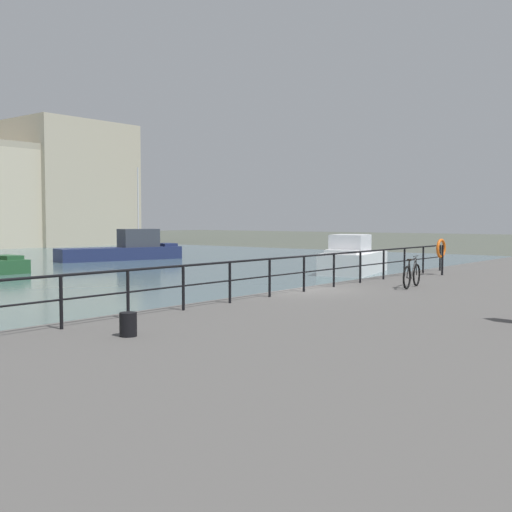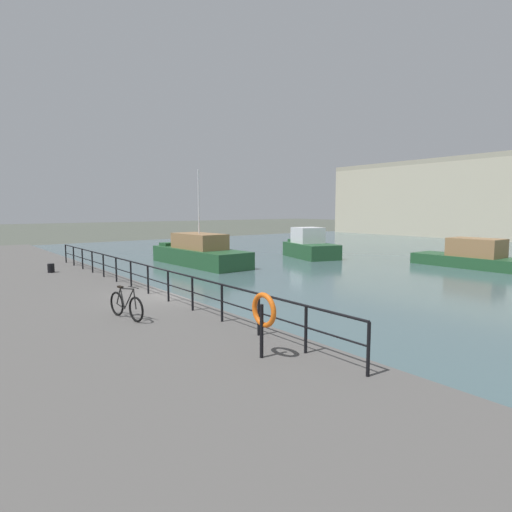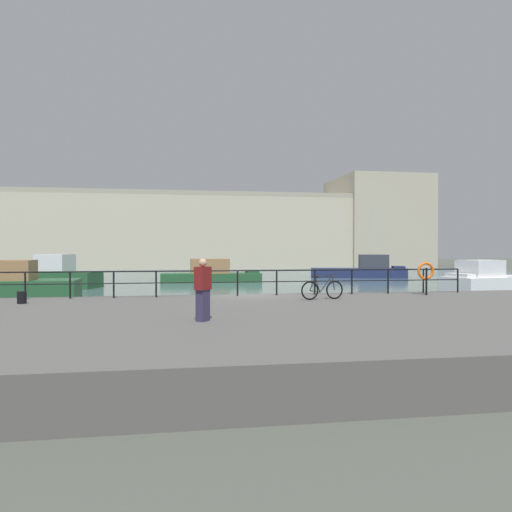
{
  "view_description": "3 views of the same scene",
  "coord_description": "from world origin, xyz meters",
  "px_view_note": "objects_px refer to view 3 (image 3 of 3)",
  "views": [
    {
      "loc": [
        -16.04,
        -11.46,
        3.19
      ],
      "look_at": [
        1.1,
        2.41,
        1.91
      ],
      "focal_mm": 44.82,
      "sensor_mm": 36.0,
      "label": 1
    },
    {
      "loc": [
        14.17,
        -7.14,
        4.18
      ],
      "look_at": [
        2.35,
        2.07,
        2.52
      ],
      "focal_mm": 29.82,
      "sensor_mm": 36.0,
      "label": 2
    },
    {
      "loc": [
        -3.21,
        -21.18,
        2.99
      ],
      "look_at": [
        1.08,
        4.36,
        2.63
      ],
      "focal_mm": 34.93,
      "sensor_mm": 36.0,
      "label": 3
    }
  ],
  "objects_px": {
    "parked_bicycle": "(322,289)",
    "mooring_bollard": "(22,297)",
    "standing_person": "(203,289)",
    "harbor_building": "(234,231)",
    "moored_harbor_tender": "(487,282)",
    "moored_white_yacht": "(211,274)",
    "life_ring_stand": "(426,272)",
    "moored_blue_motorboat": "(362,270)",
    "moored_red_daysailer": "(60,275)"
  },
  "relations": [
    {
      "from": "parked_bicycle",
      "to": "mooring_bollard",
      "type": "height_order",
      "value": "parked_bicycle"
    },
    {
      "from": "mooring_bollard",
      "to": "standing_person",
      "type": "bearing_deg",
      "value": -41.37
    },
    {
      "from": "harbor_building",
      "to": "moored_harbor_tender",
      "type": "distance_m",
      "value": 52.08
    },
    {
      "from": "moored_white_yacht",
      "to": "life_ring_stand",
      "type": "height_order",
      "value": "life_ring_stand"
    },
    {
      "from": "moored_harbor_tender",
      "to": "mooring_bollard",
      "type": "height_order",
      "value": "moored_harbor_tender"
    },
    {
      "from": "moored_white_yacht",
      "to": "moored_harbor_tender",
      "type": "distance_m",
      "value": 22.89
    },
    {
      "from": "mooring_bollard",
      "to": "moored_blue_motorboat",
      "type": "bearing_deg",
      "value": 50.61
    },
    {
      "from": "moored_white_yacht",
      "to": "standing_person",
      "type": "xyz_separation_m",
      "value": [
        -2.65,
        -31.37,
        1.13
      ]
    },
    {
      "from": "moored_harbor_tender",
      "to": "parked_bicycle",
      "type": "distance_m",
      "value": 17.48
    },
    {
      "from": "moored_harbor_tender",
      "to": "mooring_bollard",
      "type": "bearing_deg",
      "value": 7.28
    },
    {
      "from": "moored_white_yacht",
      "to": "moored_harbor_tender",
      "type": "bearing_deg",
      "value": -43.69
    },
    {
      "from": "life_ring_stand",
      "to": "moored_harbor_tender",
      "type": "bearing_deg",
      "value": 45.12
    },
    {
      "from": "moored_red_daysailer",
      "to": "moored_harbor_tender",
      "type": "bearing_deg",
      "value": 174.53
    },
    {
      "from": "moored_blue_motorboat",
      "to": "parked_bicycle",
      "type": "xyz_separation_m",
      "value": [
        -13.75,
        -30.52,
        0.61
      ]
    },
    {
      "from": "moored_white_yacht",
      "to": "moored_blue_motorboat",
      "type": "height_order",
      "value": "moored_blue_motorboat"
    },
    {
      "from": "moored_red_daysailer",
      "to": "parked_bicycle",
      "type": "xyz_separation_m",
      "value": [
        14.19,
        -21.67,
        0.46
      ]
    },
    {
      "from": "harbor_building",
      "to": "moored_red_daysailer",
      "type": "relative_size",
      "value": 12.73
    },
    {
      "from": "harbor_building",
      "to": "moored_harbor_tender",
      "type": "height_order",
      "value": "harbor_building"
    },
    {
      "from": "moored_harbor_tender",
      "to": "standing_person",
      "type": "relative_size",
      "value": 3.79
    },
    {
      "from": "moored_red_daysailer",
      "to": "mooring_bollard",
      "type": "relative_size",
      "value": 13.46
    },
    {
      "from": "moored_white_yacht",
      "to": "harbor_building",
      "type": "bearing_deg",
      "value": 80.43
    },
    {
      "from": "moored_red_daysailer",
      "to": "parked_bicycle",
      "type": "height_order",
      "value": "moored_red_daysailer"
    },
    {
      "from": "standing_person",
      "to": "moored_white_yacht",
      "type": "bearing_deg",
      "value": 124.03
    },
    {
      "from": "harbor_building",
      "to": "parked_bicycle",
      "type": "distance_m",
      "value": 61.52
    },
    {
      "from": "harbor_building",
      "to": "standing_person",
      "type": "height_order",
      "value": "harbor_building"
    },
    {
      "from": "moored_blue_motorboat",
      "to": "life_ring_stand",
      "type": "bearing_deg",
      "value": -90.82
    },
    {
      "from": "harbor_building",
      "to": "parked_bicycle",
      "type": "bearing_deg",
      "value": -93.88
    },
    {
      "from": "moored_white_yacht",
      "to": "mooring_bollard",
      "type": "xyz_separation_m",
      "value": [
        -8.75,
        -25.99,
        0.49
      ]
    },
    {
      "from": "moored_white_yacht",
      "to": "moored_red_daysailer",
      "type": "relative_size",
      "value": 1.51
    },
    {
      "from": "moored_white_yacht",
      "to": "standing_person",
      "type": "height_order",
      "value": "standing_person"
    },
    {
      "from": "mooring_bollard",
      "to": "moored_harbor_tender",
      "type": "bearing_deg",
      "value": 21.64
    },
    {
      "from": "moored_harbor_tender",
      "to": "moored_red_daysailer",
      "type": "distance_m",
      "value": 30.46
    },
    {
      "from": "moored_blue_motorboat",
      "to": "moored_harbor_tender",
      "type": "height_order",
      "value": "moored_blue_motorboat"
    },
    {
      "from": "moored_blue_motorboat",
      "to": "moored_harbor_tender",
      "type": "relative_size",
      "value": 1.55
    },
    {
      "from": "moored_white_yacht",
      "to": "moored_harbor_tender",
      "type": "height_order",
      "value": "moored_harbor_tender"
    },
    {
      "from": "standing_person",
      "to": "life_ring_stand",
      "type": "bearing_deg",
      "value": 70.79
    },
    {
      "from": "moored_harbor_tender",
      "to": "mooring_bollard",
      "type": "relative_size",
      "value": 14.55
    },
    {
      "from": "moored_harbor_tender",
      "to": "standing_person",
      "type": "height_order",
      "value": "standing_person"
    },
    {
      "from": "parked_bicycle",
      "to": "mooring_bollard",
      "type": "distance_m",
      "value": 11.0
    },
    {
      "from": "life_ring_stand",
      "to": "standing_person",
      "type": "height_order",
      "value": "standing_person"
    },
    {
      "from": "moored_blue_motorboat",
      "to": "moored_red_daysailer",
      "type": "distance_m",
      "value": 29.3
    },
    {
      "from": "moored_white_yacht",
      "to": "mooring_bollard",
      "type": "bearing_deg",
      "value": -107.79
    },
    {
      "from": "harbor_building",
      "to": "life_ring_stand",
      "type": "relative_size",
      "value": 53.95
    },
    {
      "from": "harbor_building",
      "to": "life_ring_stand",
      "type": "bearing_deg",
      "value": -89.29
    },
    {
      "from": "harbor_building",
      "to": "moored_blue_motorboat",
      "type": "relative_size",
      "value": 7.57
    },
    {
      "from": "parked_bicycle",
      "to": "standing_person",
      "type": "height_order",
      "value": "standing_person"
    },
    {
      "from": "moored_harbor_tender",
      "to": "life_ring_stand",
      "type": "height_order",
      "value": "life_ring_stand"
    },
    {
      "from": "moored_blue_motorboat",
      "to": "mooring_bollard",
      "type": "distance_m",
      "value": 38.98
    },
    {
      "from": "moored_white_yacht",
      "to": "parked_bicycle",
      "type": "distance_m",
      "value": 26.49
    },
    {
      "from": "moored_harbor_tender",
      "to": "standing_person",
      "type": "bearing_deg",
      "value": 24.57
    }
  ]
}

